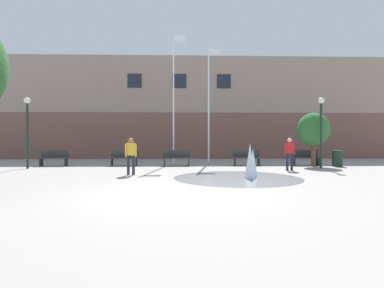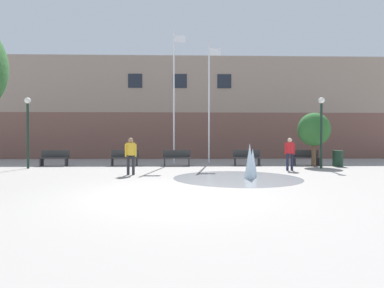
{
  "view_description": "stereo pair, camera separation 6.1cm",
  "coord_description": "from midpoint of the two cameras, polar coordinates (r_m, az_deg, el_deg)",
  "views": [
    {
      "loc": [
        0.31,
        -8.16,
        1.51
      ],
      "look_at": [
        0.73,
        6.32,
        1.3
      ],
      "focal_mm": 28.0,
      "sensor_mm": 36.0,
      "label": 1
    },
    {
      "loc": [
        0.37,
        -8.17,
        1.51
      ],
      "look_at": [
        0.73,
        6.32,
        1.3
      ],
      "focal_mm": 28.0,
      "sensor_mm": 36.0,
      "label": 2
    }
  ],
  "objects": [
    {
      "name": "trash_can",
      "position": [
        18.75,
        26.1,
        -2.49
      ],
      "size": [
        0.56,
        0.56,
        0.9
      ],
      "primitive_type": "cylinder",
      "color": "#193323",
      "rests_on": "ground"
    },
    {
      "name": "flagpole_right",
      "position": [
        19.38,
        3.43,
        8.55
      ],
      "size": [
        0.8,
        0.1,
        7.74
      ],
      "color": "silver",
      "rests_on": "ground"
    },
    {
      "name": "flagpole_left",
      "position": [
        19.38,
        -3.3,
        9.77
      ],
      "size": [
        0.8,
        0.1,
        8.54
      ],
      "color": "silver",
      "rests_on": "ground"
    },
    {
      "name": "park_bench_under_left_flagpole",
      "position": [
        17.65,
        -12.61,
        -2.54
      ],
      "size": [
        1.6,
        0.44,
        0.91
      ],
      "color": "#28282D",
      "rests_on": "ground"
    },
    {
      "name": "ground_plane",
      "position": [
        8.31,
        -3.79,
        -9.65
      ],
      "size": [
        100.0,
        100.0,
        0.0
      ],
      "primitive_type": "plane",
      "color": "gray"
    },
    {
      "name": "splash_fountain",
      "position": [
        12.08,
        10.45,
        -4.3
      ],
      "size": [
        5.02,
        5.02,
        1.37
      ],
      "color": "gray",
      "rests_on": "ground"
    },
    {
      "name": "park_bench_under_right_flagpole",
      "position": [
        17.2,
        -2.82,
        -2.6
      ],
      "size": [
        1.6,
        0.44,
        0.91
      ],
      "color": "#28282D",
      "rests_on": "ground"
    },
    {
      "name": "park_bench_near_trashcan",
      "position": [
        17.75,
        10.5,
        -2.51
      ],
      "size": [
        1.6,
        0.44,
        0.91
      ],
      "color": "#28282D",
      "rests_on": "ground"
    },
    {
      "name": "park_bench_far_left",
      "position": [
        18.82,
        -24.63,
        -2.38
      ],
      "size": [
        1.6,
        0.44,
        0.91
      ],
      "color": "#28282D",
      "rests_on": "ground"
    },
    {
      "name": "adult_watching",
      "position": [
        15.37,
        18.23,
        -1.36
      ],
      "size": [
        0.5,
        0.35,
        1.59
      ],
      "rotation": [
        0.0,
        0.0,
        2.6
      ],
      "color": "#1E233D",
      "rests_on": "ground"
    },
    {
      "name": "adult_in_red",
      "position": [
        13.05,
        -11.46,
        -1.72
      ],
      "size": [
        0.5,
        0.36,
        1.59
      ],
      "rotation": [
        0.0,
        0.0,
        2.5
      ],
      "color": "#28282D",
      "rests_on": "ground"
    },
    {
      "name": "street_tree_near_building",
      "position": [
        18.26,
        22.29,
        2.54
      ],
      "size": [
        1.76,
        1.76,
        3.03
      ],
      "color": "brown",
      "rests_on": "ground"
    },
    {
      "name": "library_building",
      "position": [
        26.7,
        -2.15,
        6.33
      ],
      "size": [
        36.0,
        6.05,
        8.13
      ],
      "color": "brown",
      "rests_on": "ground"
    },
    {
      "name": "lamp_post_right_lane",
      "position": [
        17.16,
        23.51,
        3.9
      ],
      "size": [
        0.32,
        0.32,
        3.73
      ],
      "color": "#192D23",
      "rests_on": "ground"
    },
    {
      "name": "lamp_post_left_lane",
      "position": [
        17.86,
        -28.72,
        3.72
      ],
      "size": [
        0.32,
        0.32,
        3.71
      ],
      "color": "#192D23",
      "rests_on": "ground"
    },
    {
      "name": "park_bench_far_right",
      "position": [
        18.61,
        20.92,
        -2.4
      ],
      "size": [
        1.6,
        0.44,
        0.91
      ],
      "color": "#28282D",
      "rests_on": "ground"
    }
  ]
}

